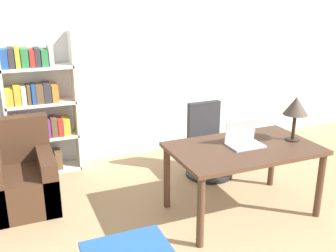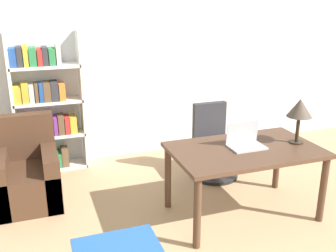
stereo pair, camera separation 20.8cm
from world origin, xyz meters
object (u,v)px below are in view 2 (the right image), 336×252
at_px(laptop, 245,142).
at_px(office_chair, 213,146).
at_px(armchair, 27,176).
at_px(bookshelf, 45,110).
at_px(desk, 245,157).
at_px(table_lamp, 300,109).

distance_m(laptop, office_chair, 1.03).
height_order(office_chair, armchair, armchair).
bearing_deg(bookshelf, armchair, -108.96).
bearing_deg(desk, laptop, 63.66).
distance_m(laptop, bookshelf, 2.55).
distance_m(desk, bookshelf, 2.57).
xyz_separation_m(table_lamp, armchair, (-2.65, 1.06, -0.79)).
distance_m(laptop, table_lamp, 0.64).
xyz_separation_m(laptop, office_chair, (0.11, 0.94, -0.41)).
distance_m(office_chair, armchair, 2.21).
bearing_deg(armchair, table_lamp, -21.78).
height_order(laptop, armchair, laptop).
relative_size(armchair, bookshelf, 0.52).
bearing_deg(bookshelf, laptop, -44.41).
distance_m(office_chair, bookshelf, 2.15).
xyz_separation_m(desk, table_lamp, (0.57, -0.04, 0.45)).
relative_size(office_chair, armchair, 0.99).
height_order(armchair, bookshelf, bookshelf).
bearing_deg(armchair, laptop, -25.13).
xyz_separation_m(office_chair, bookshelf, (-1.93, 0.85, 0.43)).
bearing_deg(table_lamp, desk, 176.35).
xyz_separation_m(table_lamp, office_chair, (-0.44, 1.01, -0.71)).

